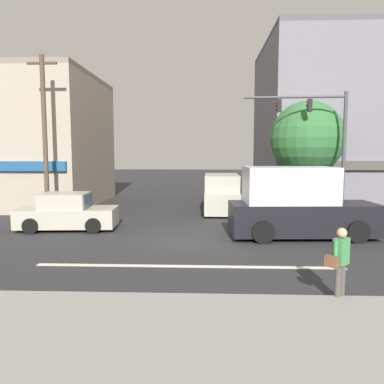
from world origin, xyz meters
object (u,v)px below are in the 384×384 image
(street_tree, at_px, (307,138))
(traffic_light_mast, at_px, (324,134))
(box_truck_approaching_near, at_px, (298,205))
(pedestrian_foreground_with_bag, at_px, (340,260))
(van_crossing_center, at_px, (222,194))
(utility_pole_near_left, at_px, (45,136))
(sedan_waiting_far, at_px, (67,213))

(street_tree, xyz_separation_m, traffic_light_mast, (0.20, -2.23, 0.11))
(box_truck_approaching_near, height_order, pedestrian_foreground_with_bag, box_truck_approaching_near)
(traffic_light_mast, relative_size, box_truck_approaching_near, 1.09)
(traffic_light_mast, height_order, box_truck_approaching_near, traffic_light_mast)
(box_truck_approaching_near, distance_m, van_crossing_center, 6.68)
(street_tree, bearing_deg, box_truck_approaching_near, -107.20)
(box_truck_approaching_near, xyz_separation_m, pedestrian_foreground_with_bag, (-0.61, -6.45, -0.30))
(street_tree, height_order, van_crossing_center, street_tree)
(van_crossing_center, relative_size, pedestrian_foreground_with_bag, 2.77)
(utility_pole_near_left, distance_m, traffic_light_mast, 13.35)
(traffic_light_mast, height_order, van_crossing_center, traffic_light_mast)
(sedan_waiting_far, xyz_separation_m, pedestrian_foreground_with_bag, (8.90, -7.56, 0.24))
(sedan_waiting_far, bearing_deg, traffic_light_mast, 13.48)
(box_truck_approaching_near, bearing_deg, utility_pole_near_left, 164.48)
(street_tree, bearing_deg, traffic_light_mast, -84.86)
(box_truck_approaching_near, xyz_separation_m, van_crossing_center, (-2.71, 6.10, -0.25))
(utility_pole_near_left, relative_size, sedan_waiting_far, 1.86)
(utility_pole_near_left, height_order, pedestrian_foreground_with_bag, utility_pole_near_left)
(street_tree, distance_m, utility_pole_near_left, 13.47)
(van_crossing_center, bearing_deg, utility_pole_near_left, -160.73)
(street_tree, bearing_deg, pedestrian_foreground_with_bag, -101.27)
(street_tree, height_order, utility_pole_near_left, utility_pole_near_left)
(street_tree, xyz_separation_m, sedan_waiting_far, (-11.40, -5.01, -3.35))
(sedan_waiting_far, height_order, pedestrian_foreground_with_bag, pedestrian_foreground_with_bag)
(sedan_waiting_far, relative_size, pedestrian_foreground_with_bag, 2.52)
(utility_pole_near_left, xyz_separation_m, traffic_light_mast, (13.33, 0.76, 0.10))
(street_tree, xyz_separation_m, box_truck_approaching_near, (-1.89, -6.12, -2.81))
(traffic_light_mast, relative_size, pedestrian_foreground_with_bag, 3.71)
(traffic_light_mast, distance_m, pedestrian_foreground_with_bag, 11.16)
(pedestrian_foreground_with_bag, bearing_deg, box_truck_approaching_near, 84.57)
(utility_pole_near_left, xyz_separation_m, van_crossing_center, (8.53, 2.98, -3.07))
(traffic_light_mast, bearing_deg, street_tree, 95.14)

